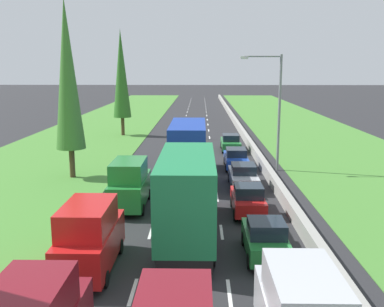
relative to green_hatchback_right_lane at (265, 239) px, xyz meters
The scene contains 17 objects.
ground_plane 42.05m from the green_hatchback_right_lane, 94.74° to the left, with size 300.00×300.00×0.00m, color #28282B.
grass_verge_left 44.90m from the green_hatchback_right_lane, 111.04° to the left, with size 14.00×140.00×0.04m, color #478433.
grass_verge_right 43.30m from the green_hatchback_right_lane, 75.45° to the left, with size 14.00×140.00×0.04m, color #478433.
median_barrier 41.96m from the green_hatchback_right_lane, 86.96° to the left, with size 0.44×120.00×0.85m, color #9E9B93.
lane_markings 42.05m from the green_hatchback_right_lane, 94.74° to the left, with size 3.64×116.00×0.01m.
green_hatchback_right_lane is the anchor object (origin of this frame).
red_hatchback_right_lane 5.69m from the green_hatchback_right_lane, 91.47° to the left, with size 1.74×3.90×1.72m.
silver_sedan_right_lane 11.26m from the green_hatchback_right_lane, 89.38° to the left, with size 1.82×4.50×1.64m.
green_box_truck_centre_lane 4.23m from the green_hatchback_right_lane, 147.69° to the left, with size 2.46×9.40×4.18m.
blue_sedan_right_lane 17.11m from the green_hatchback_right_lane, 89.70° to the left, with size 1.82×4.50×1.64m.
red_van_left_lane 7.32m from the green_hatchback_right_lane, 169.45° to the right, with size 1.96×4.90×2.82m.
green_sedan_right_lane 24.70m from the green_hatchback_right_lane, 89.63° to the left, with size 1.82×4.50×1.64m.
green_van_left_lane 9.67m from the green_hatchback_right_lane, 135.38° to the left, with size 1.96×4.90×2.82m.
blue_box_truck_centre_lane 14.31m from the green_hatchback_right_lane, 104.92° to the left, with size 2.46×9.40×4.18m.
poplar_tree_second 19.58m from the green_hatchback_right_lane, 131.67° to the left, with size 2.12×2.12×12.85m.
poplar_tree_third 37.14m from the green_hatchback_right_lane, 109.33° to the left, with size 2.11×2.11×12.43m.
street_light_mast 17.22m from the green_hatchback_right_lane, 79.73° to the left, with size 3.20×0.28×9.00m.
Camera 1 is at (0.68, 0.30, 8.01)m, focal length 41.24 mm.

